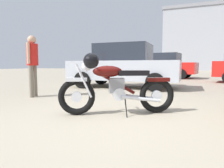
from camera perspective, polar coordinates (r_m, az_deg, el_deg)
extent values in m
plane|color=tan|center=(3.36, 0.83, -9.67)|extent=(80.00, 80.00, 0.00)
torus|color=black|center=(3.59, -9.89, -3.56)|extent=(0.61, 0.42, 0.64)
cylinder|color=silver|center=(3.59, -9.89, -3.56)|extent=(0.20, 0.16, 0.18)
torus|color=black|center=(3.78, 12.47, -3.15)|extent=(0.61, 0.42, 0.64)
cylinder|color=silver|center=(3.78, 12.47, -3.15)|extent=(0.20, 0.16, 0.18)
cube|color=silver|center=(3.55, -9.97, 1.22)|extent=(0.38, 0.29, 0.06)
cube|color=#4C0C0A|center=(3.76, 12.85, 1.24)|extent=(0.41, 0.31, 0.07)
cylinder|color=silver|center=(3.47, -7.96, 0.88)|extent=(0.26, 0.18, 0.58)
cylinder|color=silver|center=(3.62, -7.90, 1.07)|extent=(0.26, 0.18, 0.58)
sphere|color=silver|center=(3.54, -7.24, 4.91)|extent=(0.17, 0.17, 0.17)
cylinder|color=silver|center=(3.54, -5.95, 6.06)|extent=(0.34, 0.55, 0.03)
sphere|color=black|center=(3.24, -5.90, 6.48)|extent=(0.25, 0.25, 0.25)
cylinder|color=#4C0C0A|center=(3.58, 0.59, 0.66)|extent=(0.68, 0.43, 0.47)
ellipsoid|color=#4C0C0A|center=(3.55, -1.27, 3.56)|extent=(0.56, 0.45, 0.20)
cube|color=black|center=(3.63, 6.00, 3.10)|extent=(0.57, 0.45, 0.09)
cube|color=slate|center=(3.59, 1.28, -0.42)|extent=(0.32, 0.29, 0.26)
cylinder|color=silver|center=(3.61, 1.91, -2.78)|extent=(0.29, 0.28, 0.22)
cylinder|color=silver|center=(3.60, 8.14, -4.14)|extent=(0.64, 0.41, 0.14)
cylinder|color=silver|center=(3.79, 7.38, -3.65)|extent=(0.64, 0.41, 0.14)
cylinder|color=black|center=(3.50, 3.94, -6.38)|extent=(0.14, 0.21, 0.33)
cylinder|color=#706656|center=(5.86, -21.72, 0.66)|extent=(0.12, 0.12, 0.86)
cylinder|color=#706656|center=(6.01, -20.84, 0.80)|extent=(0.12, 0.12, 0.86)
cylinder|color=red|center=(5.93, -21.51, 7.68)|extent=(0.30, 0.30, 0.58)
cylinder|color=tan|center=(5.76, -22.49, 8.01)|extent=(0.08, 0.08, 0.55)
cylinder|color=tan|center=(6.09, -20.61, 7.91)|extent=(0.08, 0.08, 0.55)
sphere|color=tan|center=(5.96, -21.65, 11.53)|extent=(0.22, 0.22, 0.22)
cylinder|color=black|center=(7.69, -8.30, 1.11)|extent=(0.63, 0.23, 0.62)
cylinder|color=black|center=(9.22, -3.06, 1.86)|extent=(0.63, 0.23, 0.62)
cylinder|color=black|center=(6.79, 12.00, 0.50)|extent=(0.63, 0.23, 0.62)
cylinder|color=black|center=(8.49, 13.83, 1.41)|extent=(0.63, 0.23, 0.62)
cube|color=#ADB2BC|center=(7.92, 3.33, 3.89)|extent=(4.28, 1.93, 0.72)
cube|color=#232833|center=(7.93, 3.36, 8.81)|extent=(2.08, 1.66, 0.64)
cylinder|color=black|center=(14.83, 20.28, 2.85)|extent=(0.64, 0.27, 0.62)
cylinder|color=black|center=(13.14, 18.93, 2.62)|extent=(0.64, 0.27, 0.62)
cylinder|color=black|center=(15.54, 10.42, 3.20)|extent=(0.64, 0.27, 0.62)
cylinder|color=black|center=(13.94, 7.99, 2.99)|extent=(0.64, 0.27, 0.62)
cube|color=red|center=(14.29, 14.36, 4.38)|extent=(4.37, 2.19, 0.72)
cube|color=#232833|center=(14.30, 14.42, 7.11)|extent=(2.16, 1.78, 0.64)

